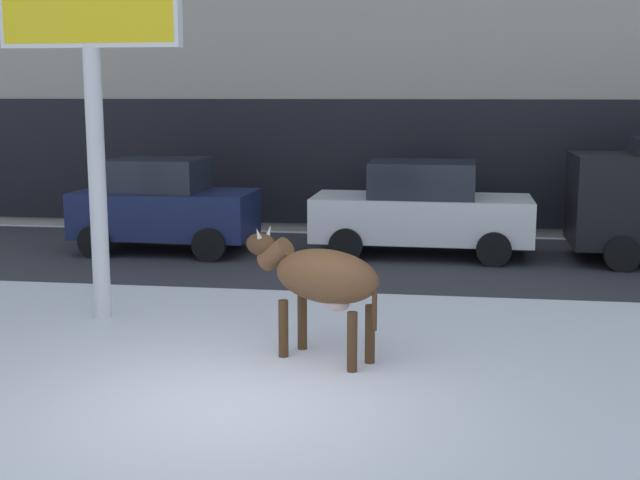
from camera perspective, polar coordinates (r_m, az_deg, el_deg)
name	(u,v)px	position (r m, az deg, el deg)	size (l,w,h in m)	color
ground_plane	(233,403)	(8.99, -5.82, -10.75)	(120.00, 120.00, 0.00)	white
road_strip	(334,258)	(16.44, 0.92, -1.21)	(60.00, 5.60, 0.01)	#333338
cow_brown	(321,278)	(10.09, 0.09, -2.53)	(1.88, 1.21, 1.54)	brown
billboard	(89,4)	(12.20, -15.16, 14.96)	(2.52, 0.26, 5.56)	silver
car_navy_hatchback	(164,206)	(17.28, -10.37, 2.27)	(3.52, 1.95, 1.86)	#19234C
car_white_sedan	(421,209)	(16.71, 6.78, 2.04)	(4.22, 2.02, 1.84)	white
pedestrian_near_billboard	(595,200)	(19.19, 17.87, 2.55)	(0.36, 0.24, 1.73)	#282833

